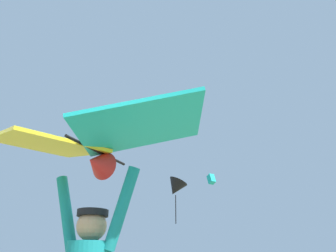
# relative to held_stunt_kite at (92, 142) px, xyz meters

# --- Properties ---
(held_stunt_kite) EXTENTS (2.11, 1.21, 0.43)m
(held_stunt_kite) POSITION_rel_held_stunt_kite_xyz_m (0.00, 0.00, 0.00)
(held_stunt_kite) COLOR black
(distant_kite_teal_low_right) EXTENTS (0.88, 0.80, 0.92)m
(distant_kite_teal_low_right) POSITION_rel_held_stunt_kite_xyz_m (-10.04, 24.54, 6.51)
(distant_kite_teal_low_right) COLOR #19B2AD
(distant_kite_black_far_center) EXTENTS (1.74, 1.76, 3.11)m
(distant_kite_black_far_center) POSITION_rel_held_stunt_kite_xyz_m (-9.21, 16.99, 4.14)
(distant_kite_black_far_center) COLOR black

